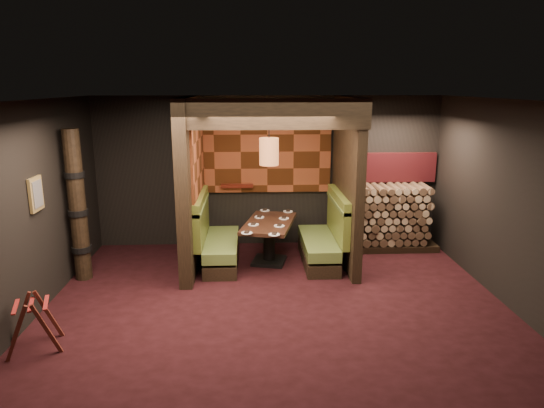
{
  "coord_description": "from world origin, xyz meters",
  "views": [
    {
      "loc": [
        -0.36,
        -6.35,
        3.04
      ],
      "look_at": [
        0.0,
        1.3,
        1.15
      ],
      "focal_mm": 32.0,
      "sensor_mm": 36.0,
      "label": 1
    }
  ],
  "objects": [
    {
      "name": "partition_right",
      "position": [
        1.3,
        1.7,
        1.43
      ],
      "size": [
        0.15,
        2.1,
        2.85
      ],
      "primitive_type": "cube",
      "color": "black",
      "rests_on": "floor"
    },
    {
      "name": "tapa_side_panel",
      "position": [
        -1.23,
        1.82,
        1.85
      ],
      "size": [
        0.04,
        1.85,
        1.45
      ],
      "primitive_type": "cube",
      "color": "brown",
      "rests_on": "partition_left"
    },
    {
      "name": "place_settings",
      "position": [
        -0.03,
        1.67,
        0.75
      ],
      "size": [
        0.94,
        1.69,
        0.03
      ],
      "color": "white",
      "rests_on": "dining_table"
    },
    {
      "name": "ceiling",
      "position": [
        0.0,
        0.0,
        2.86
      ],
      "size": [
        6.5,
        5.5,
        0.02
      ],
      "primitive_type": "cube",
      "color": "black",
      "rests_on": "ground"
    },
    {
      "name": "dining_table",
      "position": [
        -0.03,
        1.67,
        0.51
      ],
      "size": [
        1.07,
        1.55,
        0.74
      ],
      "color": "black",
      "rests_on": "floor"
    },
    {
      "name": "wall_right",
      "position": [
        3.26,
        0.0,
        1.43
      ],
      "size": [
        0.02,
        5.5,
        2.85
      ],
      "primitive_type": "cube",
      "color": "black",
      "rests_on": "ground"
    },
    {
      "name": "framed_picture",
      "position": [
        -3.22,
        0.1,
        1.62
      ],
      "size": [
        0.05,
        0.36,
        0.46
      ],
      "color": "olive",
      "rests_on": "wall_left"
    },
    {
      "name": "pendant_lamp",
      "position": [
        -0.03,
        1.62,
        1.97
      ],
      "size": [
        0.32,
        0.32,
        1.11
      ],
      "color": "#B06435",
      "rests_on": "ceiling"
    },
    {
      "name": "partition_left",
      "position": [
        -1.35,
        1.65,
        1.43
      ],
      "size": [
        0.2,
        2.2,
        2.85
      ],
      "primitive_type": "cube",
      "color": "black",
      "rests_on": "floor"
    },
    {
      "name": "header_beam",
      "position": [
        -0.02,
        0.7,
        2.63
      ],
      "size": [
        2.85,
        0.18,
        0.44
      ],
      "primitive_type": "cube",
      "color": "black",
      "rests_on": "partition_left"
    },
    {
      "name": "luggage_rack",
      "position": [
        -2.92,
        -1.05,
        0.34
      ],
      "size": [
        0.74,
        0.62,
        0.68
      ],
      "color": "#4D1D15",
      "rests_on": "floor"
    },
    {
      "name": "wall_front",
      "position": [
        0.0,
        -2.76,
        1.43
      ],
      "size": [
        6.5,
        0.02,
        2.85
      ],
      "primitive_type": "cube",
      "color": "black",
      "rests_on": "ground"
    },
    {
      "name": "booth_bench_left",
      "position": [
        -0.96,
        1.65,
        0.4
      ],
      "size": [
        0.68,
        1.6,
        1.14
      ],
      "color": "black",
      "rests_on": "floor"
    },
    {
      "name": "firewood_stack",
      "position": [
        2.29,
        2.35,
        0.61
      ],
      "size": [
        1.73,
        0.7,
        1.22
      ],
      "color": "black",
      "rests_on": "floor"
    },
    {
      "name": "booth_bench_right",
      "position": [
        0.93,
        1.65,
        0.4
      ],
      "size": [
        0.68,
        1.6,
        1.14
      ],
      "color": "black",
      "rests_on": "floor"
    },
    {
      "name": "wall_left",
      "position": [
        -3.26,
        0.0,
        1.43
      ],
      "size": [
        0.02,
        5.5,
        2.85
      ],
      "primitive_type": "cube",
      "color": "black",
      "rests_on": "ground"
    },
    {
      "name": "mosaic_header",
      "position": [
        2.29,
        2.68,
        1.5
      ],
      "size": [
        1.83,
        0.1,
        0.56
      ],
      "primitive_type": "cube",
      "color": "maroon",
      "rests_on": "wall_back"
    },
    {
      "name": "lacquer_shelf",
      "position": [
        -0.6,
        2.65,
        1.18
      ],
      "size": [
        0.6,
        0.12,
        0.07
      ],
      "primitive_type": "cube",
      "color": "#50160E",
      "rests_on": "wall_back"
    },
    {
      "name": "floor",
      "position": [
        0.0,
        0.0,
        -0.01
      ],
      "size": [
        6.5,
        5.5,
        0.02
      ],
      "primitive_type": "cube",
      "color": "black",
      "rests_on": "ground"
    },
    {
      "name": "bay_front_post",
      "position": [
        1.39,
        1.96,
        1.43
      ],
      "size": [
        0.08,
        0.08,
        2.85
      ],
      "primitive_type": "cube",
      "color": "black",
      "rests_on": "floor"
    },
    {
      "name": "tapa_back_panel",
      "position": [
        -0.02,
        2.71,
        1.82
      ],
      "size": [
        2.4,
        0.06,
        1.55
      ],
      "primitive_type": "cube",
      "color": "brown",
      "rests_on": "wall_back"
    },
    {
      "name": "wall_back",
      "position": [
        0.0,
        2.76,
        1.43
      ],
      "size": [
        6.5,
        0.02,
        2.85
      ],
      "primitive_type": "cube",
      "color": "black",
      "rests_on": "ground"
    },
    {
      "name": "totem_column",
      "position": [
        -3.05,
        1.1,
        1.19
      ],
      "size": [
        0.31,
        0.31,
        2.4
      ],
      "color": "black",
      "rests_on": "floor"
    }
  ]
}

